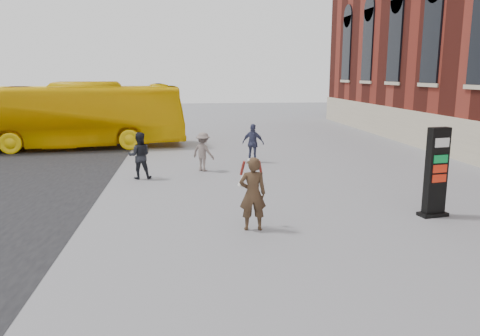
{
  "coord_description": "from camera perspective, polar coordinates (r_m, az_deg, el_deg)",
  "views": [
    {
      "loc": [
        -2.33,
        -9.89,
        3.7
      ],
      "look_at": [
        -0.96,
        1.78,
        1.32
      ],
      "focal_mm": 35.0,
      "sensor_mm": 36.0,
      "label": 1
    }
  ],
  "objects": [
    {
      "name": "pedestrian_c",
      "position": [
        19.73,
        1.62,
        3.04
      ],
      "size": [
        1.03,
        0.79,
        1.63
      ],
      "primitive_type": "imported",
      "rotation": [
        0.0,
        0.0,
        2.66
      ],
      "color": "#3A3E5E",
      "rests_on": "ground"
    },
    {
      "name": "ground",
      "position": [
        10.81,
        6.25,
        -8.62
      ],
      "size": [
        100.0,
        100.0,
        0.0
      ],
      "primitive_type": "plane",
      "color": "#9E9EA3"
    },
    {
      "name": "pedestrian_b",
      "position": [
        18.0,
        -4.51,
        1.98
      ],
      "size": [
        1.1,
        1.05,
        1.5
      ],
      "primitive_type": "imported",
      "rotation": [
        0.0,
        0.0,
        2.43
      ],
      "color": "gray",
      "rests_on": "ground"
    },
    {
      "name": "pedestrian_a",
      "position": [
        16.99,
        -12.15,
        1.49
      ],
      "size": [
        0.84,
        0.67,
        1.67
      ],
      "primitive_type": "imported",
      "rotation": [
        0.0,
        0.0,
        3.19
      ],
      "color": "#202228",
      "rests_on": "ground"
    },
    {
      "name": "info_pylon",
      "position": [
        13.17,
        22.79,
        -0.5
      ],
      "size": [
        0.81,
        0.51,
        2.35
      ],
      "rotation": [
        0.0,
        0.0,
        0.19
      ],
      "color": "black",
      "rests_on": "ground"
    },
    {
      "name": "bus",
      "position": [
        24.99,
        -20.67,
        6.01
      ],
      "size": [
        12.09,
        4.12,
        3.3
      ],
      "primitive_type": "imported",
      "rotation": [
        0.0,
        0.0,
        1.69
      ],
      "color": "yellow",
      "rests_on": "road"
    },
    {
      "name": "woman",
      "position": [
        11.14,
        1.54,
        -3.04
      ],
      "size": [
        0.67,
        0.61,
        1.78
      ],
      "rotation": [
        0.0,
        0.0,
        3.12
      ],
      "color": "#422F1E",
      "rests_on": "ground"
    }
  ]
}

